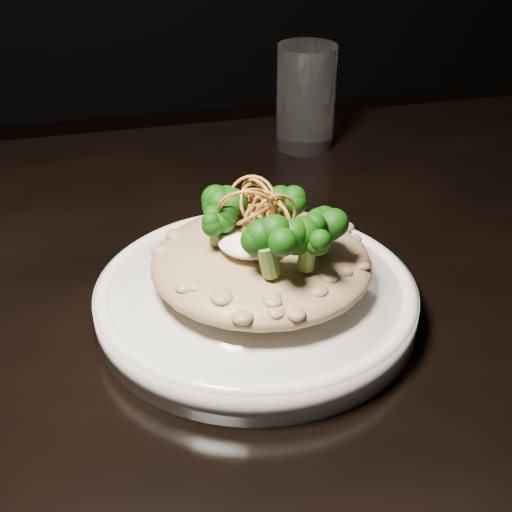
{
  "coord_description": "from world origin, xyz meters",
  "views": [
    {
      "loc": [
        -0.19,
        -0.49,
        1.09
      ],
      "look_at": [
        -0.08,
        -0.03,
        0.81
      ],
      "focal_mm": 50.0,
      "sensor_mm": 36.0,
      "label": 1
    }
  ],
  "objects": [
    {
      "name": "table",
      "position": [
        0.0,
        0.0,
        0.67
      ],
      "size": [
        1.1,
        0.8,
        0.75
      ],
      "color": "black",
      "rests_on": "ground"
    },
    {
      "name": "plate",
      "position": [
        -0.08,
        -0.03,
        0.76
      ],
      "size": [
        0.26,
        0.26,
        0.03
      ],
      "primitive_type": "cylinder",
      "color": "white",
      "rests_on": "table"
    },
    {
      "name": "risotto",
      "position": [
        -0.08,
        -0.03,
        0.8
      ],
      "size": [
        0.18,
        0.18,
        0.04
      ],
      "primitive_type": "ellipsoid",
      "color": "brown",
      "rests_on": "plate"
    },
    {
      "name": "broccoli",
      "position": [
        -0.08,
        -0.04,
        0.83
      ],
      "size": [
        0.11,
        0.11,
        0.04
      ],
      "primitive_type": null,
      "color": "black",
      "rests_on": "risotto"
    },
    {
      "name": "cheese",
      "position": [
        -0.09,
        -0.04,
        0.82
      ],
      "size": [
        0.05,
        0.05,
        0.01
      ],
      "primitive_type": "ellipsoid",
      "color": "white",
      "rests_on": "risotto"
    },
    {
      "name": "shallots",
      "position": [
        -0.08,
        -0.03,
        0.84
      ],
      "size": [
        0.04,
        0.04,
        0.03
      ],
      "primitive_type": null,
      "color": "brown",
      "rests_on": "cheese"
    },
    {
      "name": "drinking_glass",
      "position": [
        0.06,
        0.29,
        0.81
      ],
      "size": [
        0.08,
        0.08,
        0.12
      ],
      "primitive_type": "cylinder",
      "rotation": [
        0.0,
        0.0,
        0.14
      ],
      "color": "white",
      "rests_on": "table"
    }
  ]
}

